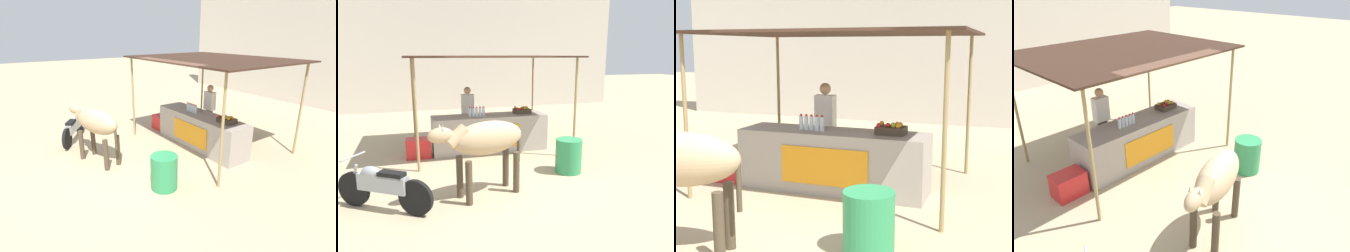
{
  "view_description": "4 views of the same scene",
  "coord_description": "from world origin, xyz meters",
  "views": [
    {
      "loc": [
        5.27,
        -2.63,
        3.09
      ],
      "look_at": [
        0.01,
        1.05,
        0.84
      ],
      "focal_mm": 28.0,
      "sensor_mm": 36.0,
      "label": 1
    },
    {
      "loc": [
        -2.02,
        -6.06,
        2.53
      ],
      "look_at": [
        0.05,
        0.85,
        0.95
      ],
      "focal_mm": 35.0,
      "sensor_mm": 36.0,
      "label": 2
    },
    {
      "loc": [
        2.67,
        -4.51,
        2.27
      ],
      "look_at": [
        0.43,
        1.52,
        1.17
      ],
      "focal_mm": 50.0,
      "sensor_mm": 36.0,
      "label": 3
    },
    {
      "loc": [
        -4.21,
        -3.08,
        3.91
      ],
      "look_at": [
        0.42,
        1.24,
        0.98
      ],
      "focal_mm": 35.0,
      "sensor_mm": 36.0,
      "label": 4
    }
  ],
  "objects": [
    {
      "name": "vendor_behind_counter",
      "position": [
        -0.44,
        2.95,
        0.85
      ],
      "size": [
        0.34,
        0.22,
        1.65
      ],
      "color": "#383842",
      "rests_on": "ground"
    },
    {
      "name": "cooler_box",
      "position": [
        -1.86,
        2.1,
        0.24
      ],
      "size": [
        0.6,
        0.44,
        0.48
      ],
      "primitive_type": "cube",
      "color": "red",
      "rests_on": "ground"
    },
    {
      "name": "water_bottle_row",
      "position": [
        -0.35,
        2.15,
        1.07
      ],
      "size": [
        0.43,
        0.07,
        0.25
      ],
      "color": "silver",
      "rests_on": "stall_counter"
    },
    {
      "name": "motorcycle_parked",
      "position": [
        -2.52,
        -0.67,
        0.43
      ],
      "size": [
        1.53,
        1.08,
        0.9
      ],
      "color": "black",
      "rests_on": "ground"
    },
    {
      "name": "water_barrel",
      "position": [
        1.25,
        0.09,
        0.37
      ],
      "size": [
        0.57,
        0.57,
        0.74
      ],
      "primitive_type": "cylinder",
      "color": "#2D8C51",
      "rests_on": "ground"
    },
    {
      "name": "stall_awning",
      "position": [
        0.0,
        2.5,
        2.4
      ],
      "size": [
        4.2,
        3.2,
        2.5
      ],
      "color": "#382319",
      "rests_on": "ground"
    },
    {
      "name": "stall_counter",
      "position": [
        0.0,
        2.2,
        0.48
      ],
      "size": [
        3.0,
        0.82,
        0.96
      ],
      "color": "#9E9389",
      "rests_on": "ground"
    },
    {
      "name": "building_wall_far",
      "position": [
        0.0,
        9.4,
        3.05
      ],
      "size": [
        16.0,
        0.5,
        6.09
      ],
      "primitive_type": "cube",
      "color": "beige",
      "rests_on": "ground"
    },
    {
      "name": "cow",
      "position": [
        -0.77,
        -0.59,
        1.03
      ],
      "size": [
        1.84,
        0.9,
        1.44
      ],
      "color": "tan",
      "rests_on": "ground"
    },
    {
      "name": "ground_plane",
      "position": [
        0.0,
        0.0,
        0.0
      ],
      "size": [
        60.0,
        60.0,
        0.0
      ],
      "primitive_type": "plane",
      "color": "tan"
    },
    {
      "name": "fruit_crate",
      "position": [
        0.92,
        2.25,
        1.03
      ],
      "size": [
        0.44,
        0.32,
        0.18
      ],
      "color": "#3F3326",
      "rests_on": "stall_counter"
    }
  ]
}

